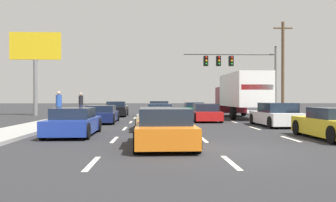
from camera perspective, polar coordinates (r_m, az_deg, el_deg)
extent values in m
plane|color=#2B2B2D|center=(36.19, 0.76, -2.02)|extent=(140.00, 140.00, 0.00)
cube|color=#9E9E99|center=(32.71, 15.59, -2.19)|extent=(2.33, 80.00, 0.14)
cube|color=#9E9E99|center=(31.75, -13.55, -2.26)|extent=(2.33, 80.00, 0.14)
cube|color=silver|center=(9.12, -11.84, -9.57)|extent=(0.14, 2.00, 0.01)
cube|color=silver|center=(14.03, -8.42, -6.02)|extent=(0.14, 2.00, 0.01)
cube|color=silver|center=(18.98, -6.79, -4.31)|extent=(0.14, 2.00, 0.01)
cube|color=silver|center=(23.95, -5.85, -3.31)|extent=(0.14, 2.00, 0.01)
cube|color=silver|center=(28.94, -5.23, -2.65)|extent=(0.14, 2.00, 0.01)
cube|color=silver|center=(33.92, -4.79, -2.18)|extent=(0.14, 2.00, 0.01)
cube|color=silver|center=(38.92, -4.46, -1.84)|extent=(0.14, 2.00, 0.01)
cube|color=silver|center=(43.91, -4.21, -1.57)|extent=(0.14, 2.00, 0.01)
cube|color=silver|center=(48.90, -4.01, -1.36)|extent=(0.14, 2.00, 0.01)
cube|color=silver|center=(53.90, -3.85, -1.19)|extent=(0.14, 2.00, 0.01)
cube|color=silver|center=(58.89, -3.71, -1.04)|extent=(0.14, 2.00, 0.01)
cube|color=silver|center=(9.20, 9.85, -9.48)|extent=(0.14, 2.00, 0.01)
cube|color=silver|center=(14.07, 5.56, -6.00)|extent=(0.14, 2.00, 0.01)
cube|color=silver|center=(19.02, 3.50, -4.30)|extent=(0.14, 2.00, 0.01)
cube|color=silver|center=(23.98, 2.30, -3.30)|extent=(0.14, 2.00, 0.01)
cube|color=silver|center=(28.96, 1.51, -2.65)|extent=(0.14, 2.00, 0.01)
cube|color=silver|center=(33.94, 0.96, -2.18)|extent=(0.14, 2.00, 0.01)
cube|color=silver|center=(38.93, 0.55, -1.84)|extent=(0.14, 2.00, 0.01)
cube|color=silver|center=(43.92, 0.23, -1.57)|extent=(0.14, 2.00, 0.01)
cube|color=silver|center=(48.92, -0.03, -1.36)|extent=(0.14, 2.00, 0.01)
cube|color=silver|center=(53.91, -0.23, -1.18)|extent=(0.14, 2.00, 0.01)
cube|color=silver|center=(58.91, -0.41, -1.04)|extent=(0.14, 2.00, 0.01)
cube|color=silver|center=(14.92, 18.67, -5.65)|extent=(0.14, 2.00, 0.01)
cube|color=silver|center=(19.65, 13.44, -4.16)|extent=(0.14, 2.00, 0.01)
cube|color=silver|center=(24.49, 10.27, -3.23)|extent=(0.14, 2.00, 0.01)
cube|color=silver|center=(29.38, 8.15, -2.60)|extent=(0.14, 2.00, 0.01)
cube|color=silver|center=(34.30, 6.64, -2.16)|extent=(0.14, 2.00, 0.01)
cube|color=silver|center=(39.25, 5.51, -1.82)|extent=(0.14, 2.00, 0.01)
cube|color=silver|center=(44.20, 4.63, -1.56)|extent=(0.14, 2.00, 0.01)
cube|color=silver|center=(49.17, 3.94, -1.35)|extent=(0.14, 2.00, 0.01)
cube|color=silver|center=(54.14, 3.36, -1.18)|extent=(0.14, 2.00, 0.01)
cube|color=silver|center=(59.11, 2.89, -1.04)|extent=(0.14, 2.00, 0.01)
cube|color=black|center=(31.83, -8.09, -1.50)|extent=(1.84, 4.49, 0.69)
cube|color=#192333|center=(31.85, -8.08, -0.47)|extent=(1.58, 1.97, 0.45)
cylinder|color=black|center=(33.58, -9.24, -1.68)|extent=(0.23, 0.64, 0.64)
cylinder|color=black|center=(33.45, -6.44, -1.68)|extent=(0.23, 0.64, 0.64)
cylinder|color=black|center=(30.25, -9.91, -1.92)|extent=(0.23, 0.64, 0.64)
cylinder|color=black|center=(30.10, -6.80, -1.93)|extent=(0.23, 0.64, 0.64)
cube|color=#141E4C|center=(23.68, -10.42, -2.35)|extent=(1.99, 4.73, 0.56)
cube|color=#192333|center=(23.68, -10.41, -1.19)|extent=(1.71, 2.42, 0.41)
cylinder|color=black|center=(25.58, -11.90, -2.36)|extent=(0.23, 0.64, 0.64)
cylinder|color=black|center=(25.38, -7.93, -2.38)|extent=(0.23, 0.64, 0.64)
cylinder|color=black|center=(22.05, -13.28, -2.83)|extent=(0.23, 0.64, 0.64)
cylinder|color=black|center=(21.81, -8.67, -2.85)|extent=(0.23, 0.64, 0.64)
cube|color=#1E389E|center=(15.90, -14.60, -3.70)|extent=(1.80, 4.26, 0.59)
cube|color=#192333|center=(15.84, -14.63, -1.85)|extent=(1.57, 2.11, 0.44)
cylinder|color=black|center=(17.62, -16.16, -3.67)|extent=(0.23, 0.64, 0.64)
cylinder|color=black|center=(17.32, -10.88, -3.73)|extent=(0.23, 0.64, 0.64)
cylinder|color=black|center=(14.59, -19.01, -4.54)|extent=(0.23, 0.64, 0.64)
cylinder|color=black|center=(14.22, -12.65, -4.66)|extent=(0.23, 0.64, 0.64)
cube|color=slate|center=(32.10, -1.46, -1.52)|extent=(1.88, 4.06, 0.64)
cube|color=#192333|center=(32.13, -1.46, -0.48)|extent=(1.62, 2.11, 0.53)
cylinder|color=black|center=(33.55, -2.98, -1.67)|extent=(0.23, 0.64, 0.64)
cylinder|color=black|center=(33.60, -0.10, -1.67)|extent=(0.23, 0.64, 0.64)
cylinder|color=black|center=(30.63, -2.95, -1.88)|extent=(0.23, 0.64, 0.64)
cylinder|color=black|center=(30.68, 0.20, -1.88)|extent=(0.23, 0.64, 0.64)
cube|color=#B7BABF|center=(25.97, -1.39, -2.02)|extent=(1.94, 4.66, 0.62)
cube|color=#192333|center=(25.58, -1.36, -0.90)|extent=(1.67, 2.38, 0.41)
cylinder|color=black|center=(27.72, -3.30, -2.13)|extent=(0.23, 0.64, 0.64)
cylinder|color=black|center=(27.78, 0.26, -2.13)|extent=(0.23, 0.64, 0.64)
cylinder|color=black|center=(24.20, -3.27, -2.52)|extent=(0.23, 0.64, 0.64)
cylinder|color=black|center=(24.26, 0.80, -2.51)|extent=(0.23, 0.64, 0.64)
cube|color=tan|center=(18.33, -1.89, -3.17)|extent=(1.83, 4.09, 0.56)
cube|color=#192333|center=(18.28, -1.89, -1.64)|extent=(1.60, 1.80, 0.42)
cylinder|color=black|center=(19.84, -4.33, -3.19)|extent=(0.22, 0.64, 0.64)
cylinder|color=black|center=(19.84, 0.55, -3.18)|extent=(0.22, 0.64, 0.64)
cylinder|color=black|center=(16.88, -4.76, -3.83)|extent=(0.22, 0.64, 0.64)
cylinder|color=black|center=(16.87, 0.97, -3.83)|extent=(0.22, 0.64, 0.64)
cube|color=orange|center=(12.00, -0.58, -5.01)|extent=(1.92, 4.31, 0.61)
cube|color=#192333|center=(11.68, -0.51, -2.41)|extent=(1.65, 1.93, 0.51)
cylinder|color=black|center=(13.58, -4.54, -4.89)|extent=(0.23, 0.64, 0.64)
cylinder|color=black|center=(13.65, 2.68, -4.86)|extent=(0.23, 0.64, 0.64)
cylinder|color=black|center=(10.42, -4.87, -6.54)|extent=(0.23, 0.64, 0.64)
cylinder|color=black|center=(10.52, 4.55, -6.47)|extent=(0.23, 0.64, 0.64)
cube|color=#196B38|center=(32.70, 4.00, -1.49)|extent=(1.79, 4.60, 0.63)
cube|color=#192333|center=(32.44, 4.05, -0.58)|extent=(1.57, 2.22, 0.42)
cylinder|color=black|center=(34.36, 2.30, -1.62)|extent=(0.22, 0.64, 0.64)
cylinder|color=black|center=(34.54, 5.04, -1.61)|extent=(0.22, 0.64, 0.64)
cylinder|color=black|center=(30.88, 2.83, -1.86)|extent=(0.22, 0.64, 0.64)
cylinder|color=black|center=(31.07, 5.88, -1.85)|extent=(0.22, 0.64, 0.64)
cube|color=red|center=(24.80, 5.84, -2.21)|extent=(1.72, 4.31, 0.56)
cube|color=#192333|center=(24.57, 5.91, -1.01)|extent=(1.52, 1.89, 0.49)
cylinder|color=black|center=(26.30, 3.62, -2.28)|extent=(0.22, 0.64, 0.64)
cylinder|color=black|center=(26.51, 7.07, -2.26)|extent=(0.22, 0.64, 0.64)
cylinder|color=black|center=(23.12, 4.44, -2.66)|extent=(0.22, 0.64, 0.64)
cylinder|color=black|center=(23.36, 8.35, -2.63)|extent=(0.22, 0.64, 0.64)
cube|color=white|center=(28.22, 11.84, 1.70)|extent=(2.51, 6.82, 2.48)
cube|color=red|center=(24.97, 13.82, 2.14)|extent=(2.18, 0.07, 0.36)
cube|color=maroon|center=(32.63, 9.81, 0.18)|extent=(2.36, 2.33, 2.23)
cylinder|color=black|center=(32.41, 7.80, -1.47)|extent=(0.31, 0.96, 0.96)
cylinder|color=black|center=(32.93, 11.78, -1.45)|extent=(0.31, 0.96, 0.96)
cylinder|color=black|center=(26.64, 10.16, -1.90)|extent=(0.31, 0.96, 0.96)
cylinder|color=black|center=(27.26, 14.93, -1.86)|extent=(0.31, 0.96, 0.96)
cube|color=white|center=(21.37, 16.53, -2.55)|extent=(1.86, 4.46, 0.65)
cube|color=#192333|center=(21.08, 16.79, -0.98)|extent=(1.62, 2.23, 0.53)
cylinder|color=black|center=(22.71, 13.11, -2.73)|extent=(0.23, 0.64, 0.64)
cylinder|color=black|center=(23.23, 17.11, -2.67)|extent=(0.23, 0.64, 0.64)
cylinder|color=black|center=(19.53, 15.83, -3.26)|extent=(0.23, 0.64, 0.64)
cylinder|color=black|center=(20.14, 20.39, -3.16)|extent=(0.23, 0.64, 0.64)
cube|color=yellow|center=(15.52, 24.74, -3.71)|extent=(1.86, 4.22, 0.66)
cylinder|color=black|center=(16.59, 19.65, -3.94)|extent=(0.22, 0.64, 0.64)
cylinder|color=black|center=(13.76, 24.45, -4.87)|extent=(0.22, 0.64, 0.64)
cylinder|color=#595B56|center=(36.67, 16.51, 3.13)|extent=(0.20, 0.20, 6.57)
cylinder|color=#595B56|center=(35.70, 9.69, 7.23)|extent=(8.90, 0.14, 0.14)
cube|color=black|center=(35.65, 9.87, 6.19)|extent=(0.40, 0.56, 0.95)
sphere|color=red|center=(35.38, 9.97, 6.72)|extent=(0.20, 0.20, 0.20)
sphere|color=orange|center=(35.35, 9.97, 6.24)|extent=(0.20, 0.20, 0.20)
sphere|color=green|center=(35.32, 9.97, 5.75)|extent=(0.20, 0.20, 0.20)
cube|color=black|center=(35.42, 7.92, 6.23)|extent=(0.40, 0.56, 0.95)
sphere|color=red|center=(35.14, 8.01, 6.77)|extent=(0.20, 0.20, 0.20)
sphere|color=orange|center=(35.11, 8.01, 6.28)|extent=(0.20, 0.20, 0.20)
sphere|color=green|center=(35.08, 8.01, 5.79)|extent=(0.20, 0.20, 0.20)
cube|color=black|center=(35.22, 5.95, 6.26)|extent=(0.40, 0.56, 0.95)
sphere|color=red|center=(34.95, 6.02, 6.80)|extent=(0.20, 0.20, 0.20)
sphere|color=orange|center=(34.92, 6.02, 6.32)|extent=(0.20, 0.20, 0.20)
sphere|color=green|center=(34.89, 6.02, 5.83)|extent=(0.20, 0.20, 0.20)
cylinder|color=brown|center=(36.12, 17.57, 4.91)|extent=(0.28, 0.28, 8.77)
cube|color=brown|center=(36.61, 17.59, 10.83)|extent=(1.80, 0.12, 0.12)
cylinder|color=slate|center=(34.67, -20.08, 1.99)|extent=(0.36, 0.36, 5.02)
cube|color=yellow|center=(34.97, -20.10, 8.12)|extent=(4.53, 0.20, 2.45)
cylinder|color=#1E233F|center=(31.90, -13.50, -1.33)|extent=(0.32, 0.32, 0.88)
cylinder|color=black|center=(31.88, -13.50, 0.15)|extent=(0.38, 0.38, 0.77)
sphere|color=tan|center=(31.88, -13.51, 1.06)|extent=(0.24, 0.24, 0.24)
cylinder|color=brown|center=(24.69, -16.75, -1.87)|extent=(0.32, 0.32, 0.88)
cylinder|color=#264CA5|center=(24.67, -16.76, 0.04)|extent=(0.38, 0.38, 0.77)
sphere|color=tan|center=(24.67, -16.76, 1.21)|extent=(0.24, 0.24, 0.24)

